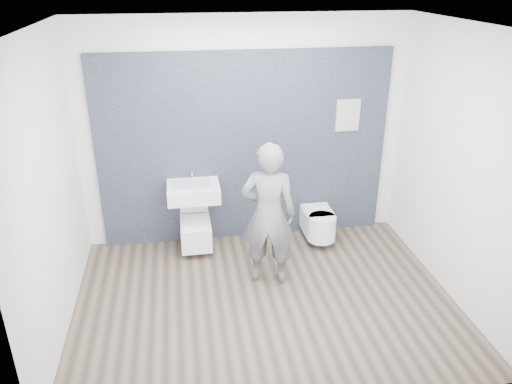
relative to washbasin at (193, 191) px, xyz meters
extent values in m
plane|color=brown|center=(0.67, -1.21, -0.79)|extent=(4.00, 4.00, 0.00)
plane|color=silver|center=(0.67, 0.29, 0.61)|extent=(4.00, 0.00, 4.00)
plane|color=silver|center=(0.67, -2.71, 0.61)|extent=(4.00, 0.00, 4.00)
plane|color=silver|center=(-1.33, -1.21, 0.61)|extent=(0.00, 3.00, 3.00)
plane|color=silver|center=(2.67, -1.21, 0.61)|extent=(0.00, 3.00, 3.00)
plane|color=white|center=(0.67, -1.21, 2.01)|extent=(4.00, 4.00, 0.00)
cube|color=black|center=(0.67, 0.26, -0.79)|extent=(3.60, 0.06, 2.40)
cube|color=white|center=(0.00, 0.00, -0.01)|extent=(0.63, 0.47, 0.19)
cube|color=silver|center=(0.00, -0.02, 0.08)|extent=(0.44, 0.31, 0.03)
cylinder|color=silver|center=(0.00, 0.17, 0.17)|extent=(0.02, 0.02, 0.16)
cylinder|color=silver|center=(0.00, 0.12, 0.23)|extent=(0.02, 0.10, 0.02)
cylinder|color=silver|center=(0.00, 0.21, -0.16)|extent=(0.04, 0.04, 0.13)
cube|color=white|center=(0.00, -0.03, -0.55)|extent=(0.37, 0.54, 0.31)
cylinder|color=silver|center=(0.00, -0.07, -0.41)|extent=(0.26, 0.26, 0.03)
cube|color=white|center=(0.00, -0.07, -0.38)|extent=(0.35, 0.43, 0.02)
cube|color=white|center=(0.00, 0.14, -0.18)|extent=(0.35, 0.11, 0.38)
cube|color=silver|center=(0.00, 0.20, -0.67)|extent=(0.10, 0.06, 0.08)
cube|color=white|center=(1.58, 0.02, -0.55)|extent=(0.36, 0.42, 0.30)
cylinder|color=white|center=(1.58, -0.19, -0.55)|extent=(0.36, 0.36, 0.30)
cube|color=white|center=(1.58, -0.01, -0.38)|extent=(0.34, 0.40, 0.03)
cylinder|color=white|center=(1.58, -0.21, -0.38)|extent=(0.34, 0.34, 0.03)
cube|color=silver|center=(1.58, 0.20, -0.66)|extent=(0.10, 0.06, 0.08)
cube|color=white|center=(1.95, 0.22, -0.79)|extent=(0.30, 0.03, 0.40)
imported|color=slate|center=(0.77, -0.82, 0.03)|extent=(0.67, 0.52, 1.64)
camera|label=1|loc=(-0.12, -5.55, 2.45)|focal=35.00mm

